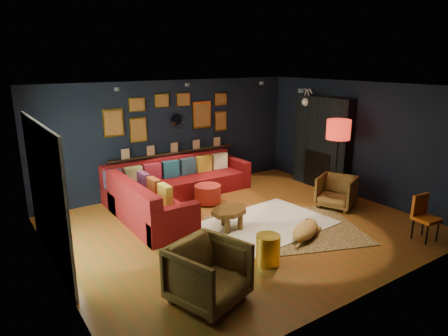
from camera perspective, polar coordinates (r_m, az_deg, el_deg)
floor at (r=7.63m, az=2.47°, el=-8.38°), size 6.50×6.50×0.00m
room_walls at (r=7.14m, az=2.61°, el=3.42°), size 6.50×6.50×6.50m
sectional at (r=8.66m, az=-7.96°, el=-3.28°), size 3.41×2.69×0.86m
ledge at (r=9.52m, az=-7.12°, el=2.19°), size 3.20×0.12×0.04m
gallery_wall at (r=9.38m, az=-7.47°, el=7.50°), size 3.15×0.04×1.02m
sunburst_mirror at (r=9.45m, az=-6.85°, el=6.92°), size 0.47×0.16×0.47m
fireplace at (r=9.96m, az=13.84°, el=3.05°), size 0.31×1.60×2.20m
deer_head at (r=10.18m, az=12.29°, el=9.27°), size 0.50×0.28×0.45m
sliding_door at (r=6.57m, az=-24.06°, el=-3.45°), size 0.06×2.80×2.20m
ceiling_spots at (r=7.66m, az=-0.95°, el=11.55°), size 3.30×2.50×0.06m
shag_rug at (r=7.73m, az=6.05°, el=-7.97°), size 2.51×1.92×0.03m
leopard_rug at (r=7.57m, az=8.66°, el=-8.69°), size 3.24×2.80×0.02m
coffee_table at (r=7.34m, az=0.79°, el=-6.44°), size 0.90×0.76×0.39m
pouf at (r=8.73m, az=-2.35°, el=-3.68°), size 0.58×0.58×0.38m
armchair_left at (r=5.28m, az=-2.23°, el=-14.47°), size 1.07×1.04×0.89m
armchair_right at (r=8.80m, az=15.76°, el=-3.08°), size 0.92×0.94×0.75m
gold_stool at (r=6.28m, az=6.28°, el=-11.51°), size 0.38×0.38×0.47m
orange_chair at (r=7.79m, az=26.62°, el=-5.86°), size 0.41×0.41×0.80m
floor_lamp at (r=8.81m, az=16.01°, el=4.86°), size 0.50×0.50×1.83m
dog at (r=7.24m, az=11.57°, el=-8.34°), size 1.28×1.00×0.36m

